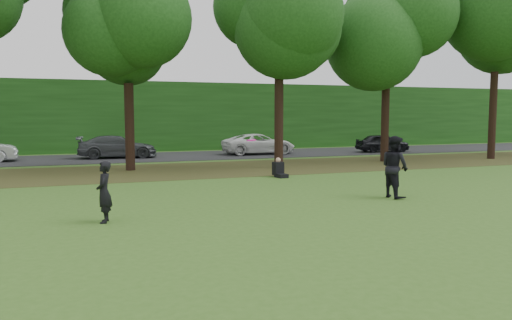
{
  "coord_description": "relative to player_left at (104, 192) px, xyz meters",
  "views": [
    {
      "loc": [
        -5.58,
        -10.36,
        2.68
      ],
      "look_at": [
        -0.4,
        3.66,
        1.3
      ],
      "focal_mm": 35.0,
      "sensor_mm": 36.0,
      "label": 1
    }
  ],
  "objects": [
    {
      "name": "street",
      "position": [
        4.88,
        18.66,
        -0.75
      ],
      "size": [
        70.0,
        7.0,
        0.02
      ],
      "primitive_type": "cube",
      "color": "black",
      "rests_on": "ground"
    },
    {
      "name": "ground",
      "position": [
        4.88,
        -2.34,
        -0.76
      ],
      "size": [
        120.0,
        120.0,
        0.0
      ],
      "primitive_type": "plane",
      "color": "#365B1C",
      "rests_on": "ground"
    },
    {
      "name": "player_left",
      "position": [
        0.0,
        0.0,
        0.0
      ],
      "size": [
        0.46,
        0.61,
        1.53
      ],
      "primitive_type": "imported",
      "rotation": [
        0.0,
        0.0,
        -1.74
      ],
      "color": "black",
      "rests_on": "ground"
    },
    {
      "name": "seated_person",
      "position": [
        7.54,
        6.75,
        -0.45
      ],
      "size": [
        0.49,
        0.77,
        0.83
      ],
      "rotation": [
        0.0,
        0.0,
        0.12
      ],
      "color": "black",
      "rests_on": "ground"
    },
    {
      "name": "leaf_litter",
      "position": [
        4.88,
        10.66,
        -0.76
      ],
      "size": [
        60.0,
        7.0,
        0.01
      ],
      "primitive_type": "cube",
      "color": "#423117",
      "rests_on": "ground"
    },
    {
      "name": "frisbee",
      "position": [
        4.02,
        0.44,
        1.18
      ],
      "size": [
        0.38,
        0.38,
        0.06
      ],
      "color": "#E01297",
      "rests_on": "ground"
    },
    {
      "name": "tree_line",
      "position": [
        4.54,
        10.59,
        7.08
      ],
      "size": [
        55.3,
        7.9,
        12.31
      ],
      "color": "black",
      "rests_on": "ground"
    },
    {
      "name": "parked_cars",
      "position": [
        3.92,
        18.17,
        -0.08
      ],
      "size": [
        36.25,
        3.56,
        1.4
      ],
      "color": "black",
      "rests_on": "street"
    },
    {
      "name": "player_right",
      "position": [
        8.97,
        0.63,
        0.23
      ],
      "size": [
        0.82,
        1.01,
        1.99
      ],
      "primitive_type": "imported",
      "rotation": [
        0.0,
        0.0,
        1.64
      ],
      "color": "black",
      "rests_on": "ground"
    },
    {
      "name": "far_hedge",
      "position": [
        4.88,
        24.66,
        1.74
      ],
      "size": [
        70.0,
        3.0,
        5.0
      ],
      "primitive_type": "cube",
      "color": "#174012",
      "rests_on": "ground"
    }
  ]
}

